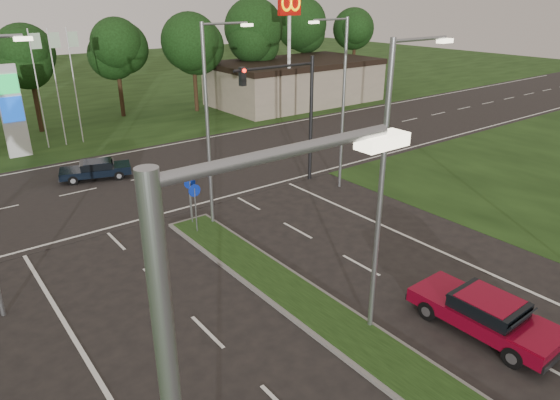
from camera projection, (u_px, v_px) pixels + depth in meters
verge_far at (15, 99)px, 51.72m from camera, size 160.00×50.00×0.02m
cross_road at (131, 181)px, 28.95m from camera, size 160.00×12.00×0.02m
median_kerb at (402, 371)px, 14.23m from camera, size 2.00×26.00×0.12m
commercial_building at (295, 82)px, 49.35m from camera, size 16.00×9.00×4.00m
streetlight_median_near at (386, 180)px, 14.35m from camera, size 2.53×0.22×9.00m
streetlight_median_far at (211, 117)px, 21.70m from camera, size 2.53×0.22×9.00m
streetlight_right_far at (341, 96)px, 26.08m from camera, size 2.53×0.22×9.00m
traffic_signal at (293, 102)px, 26.80m from camera, size 5.10×0.42×7.00m
median_signs at (191, 191)px, 22.71m from camera, size 1.16×1.76×2.38m
gas_pylon at (15, 108)px, 32.25m from camera, size 5.80×1.26×8.00m
mcdonalds_sign at (290, 21)px, 41.86m from camera, size 2.20×0.47×10.40m
treeline_far at (42, 40)px, 38.10m from camera, size 6.00×6.00×9.90m
red_sedan at (485, 313)px, 15.78m from camera, size 2.00×4.64×1.26m
navy_sedan at (96, 169)px, 29.08m from camera, size 4.20×2.71×1.07m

